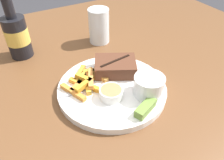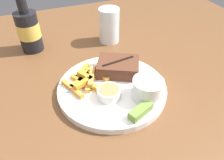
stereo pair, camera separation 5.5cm
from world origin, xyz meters
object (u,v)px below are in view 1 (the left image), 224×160
(dinner_plate, at_px, (112,89))
(fork_utensil, at_px, (84,91))
(drinking_glass, at_px, (99,26))
(dipping_sauce_cup, at_px, (111,93))
(coleslaw_cup, at_px, (149,85))
(steak_portion, at_px, (115,66))
(pickle_spear, at_px, (146,108))
(beer_bottle, at_px, (17,35))

(dinner_plate, xyz_separation_m, fork_utensil, (-0.07, 0.02, 0.01))
(dinner_plate, bearing_deg, drinking_glass, 70.28)
(dipping_sauce_cup, bearing_deg, coleslaw_cup, -21.64)
(steak_portion, bearing_deg, dinner_plate, -127.68)
(coleslaw_cup, bearing_deg, drinking_glass, 85.29)
(pickle_spear, relative_size, fork_utensil, 0.49)
(coleslaw_cup, height_order, fork_utensil, coleslaw_cup)
(coleslaw_cup, relative_size, drinking_glass, 0.63)
(dinner_plate, distance_m, steak_portion, 0.07)
(pickle_spear, height_order, fork_utensil, pickle_spear)
(beer_bottle, xyz_separation_m, drinking_glass, (0.26, -0.04, -0.01))
(steak_portion, height_order, coleslaw_cup, coleslaw_cup)
(coleslaw_cup, bearing_deg, pickle_spear, -131.90)
(steak_portion, height_order, beer_bottle, beer_bottle)
(pickle_spear, height_order, beer_bottle, beer_bottle)
(steak_portion, distance_m, coleslaw_cup, 0.12)
(dinner_plate, xyz_separation_m, drinking_glass, (0.09, 0.25, 0.05))
(drinking_glass, bearing_deg, dinner_plate, -109.72)
(fork_utensil, xyz_separation_m, drinking_glass, (0.16, 0.24, 0.04))
(pickle_spear, bearing_deg, dipping_sauce_cup, 119.72)
(drinking_glass, bearing_deg, fork_utensil, -124.37)
(steak_portion, relative_size, beer_bottle, 0.67)
(fork_utensil, bearing_deg, dinner_plate, 0.00)
(coleslaw_cup, bearing_deg, fork_utensil, 148.56)
(dinner_plate, distance_m, dipping_sauce_cup, 0.05)
(coleslaw_cup, height_order, dipping_sauce_cup, coleslaw_cup)
(dipping_sauce_cup, bearing_deg, dinner_plate, 57.72)
(beer_bottle, bearing_deg, pickle_spear, -64.78)
(dinner_plate, relative_size, coleslaw_cup, 3.78)
(coleslaw_cup, xyz_separation_m, fork_utensil, (-0.13, 0.08, -0.03))
(dipping_sauce_cup, bearing_deg, drinking_glass, 68.65)
(drinking_glass, bearing_deg, steak_portion, -104.48)
(pickle_spear, bearing_deg, drinking_glass, 79.64)
(drinking_glass, bearing_deg, coleslaw_cup, -94.71)
(fork_utensil, distance_m, beer_bottle, 0.30)
(steak_portion, xyz_separation_m, fork_utensil, (-0.11, -0.03, -0.02))
(steak_portion, relative_size, pickle_spear, 2.07)
(steak_portion, height_order, fork_utensil, steak_portion)
(coleslaw_cup, relative_size, beer_bottle, 0.36)
(coleslaw_cup, bearing_deg, steak_portion, 102.55)
(steak_portion, bearing_deg, drinking_glass, 75.52)
(beer_bottle, bearing_deg, steak_portion, -49.92)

